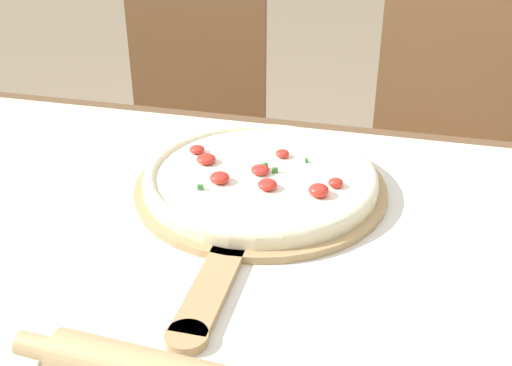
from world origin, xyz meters
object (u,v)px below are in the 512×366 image
at_px(chair_right, 443,152).
at_px(pizza_peel, 258,193).
at_px(chair_left, 193,127).
at_px(pizza, 261,177).

bearing_deg(chair_right, pizza_peel, -111.14).
relative_size(chair_left, chair_right, 1.00).
bearing_deg(chair_left, pizza_peel, -68.07).
height_order(chair_left, chair_right, same).
xyz_separation_m(pizza, chair_right, (0.31, 0.68, -0.25)).
xyz_separation_m(pizza_peel, chair_left, (-0.36, 0.70, -0.23)).
relative_size(pizza_peel, pizza, 1.57).
height_order(pizza, chair_left, chair_left).
bearing_deg(pizza_peel, chair_left, 117.03).
height_order(pizza_peel, pizza, pizza).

